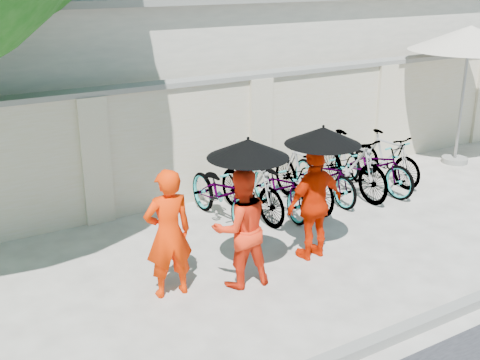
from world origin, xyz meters
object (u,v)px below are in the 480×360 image
monk_left (168,234)px  monk_center (241,228)px  monk_right (315,204)px  patio_umbrella (470,40)px

monk_left → monk_center: size_ratio=1.06×
monk_right → patio_umbrella: bearing=-163.6°
monk_right → patio_umbrella: (5.15, 1.88, 1.71)m
monk_left → monk_right: monk_left is taller
monk_center → monk_right: monk_right is taller
monk_right → patio_umbrella: 5.75m
monk_center → patio_umbrella: (6.41, 2.01, 1.72)m
patio_umbrella → monk_left: bearing=-166.2°
monk_left → patio_umbrella: (7.28, 1.78, 1.68)m
monk_center → monk_right: (1.26, 0.13, 0.02)m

